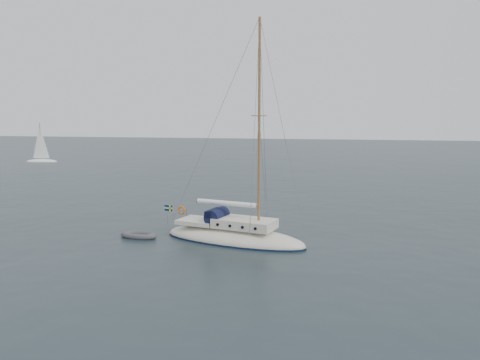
# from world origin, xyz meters

# --- Properties ---
(ground) EXTENTS (300.00, 300.00, 0.00)m
(ground) POSITION_xyz_m (0.00, 0.00, 0.00)
(ground) COLOR black
(ground) RESTS_ON ground
(sailboat) EXTENTS (10.66, 3.19, 15.18)m
(sailboat) POSITION_xyz_m (-1.80, -0.60, 1.15)
(sailboat) COLOR beige
(sailboat) RESTS_ON ground
(dinghy) EXTENTS (2.71, 1.23, 0.39)m
(dinghy) POSITION_xyz_m (-8.53, -1.12, 0.17)
(dinghy) COLOR #48474C
(dinghy) RESTS_ON ground
(distant_yacht_a) EXTENTS (5.86, 3.12, 7.76)m
(distant_yacht_a) POSITION_xyz_m (-50.38, 46.39, 3.32)
(distant_yacht_a) COLOR white
(distant_yacht_a) RESTS_ON ground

